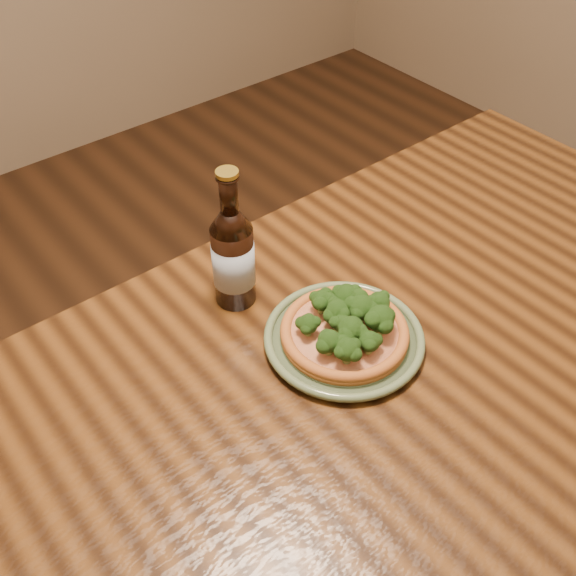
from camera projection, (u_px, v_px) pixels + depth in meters
table at (378, 429)px, 1.05m from camera, size 1.60×0.90×0.75m
plate at (344, 338)px, 1.05m from camera, size 0.25×0.25×0.02m
pizza at (346, 328)px, 1.03m from camera, size 0.20×0.20×0.07m
beer_bottle at (233, 256)px, 1.07m from camera, size 0.07×0.07×0.25m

